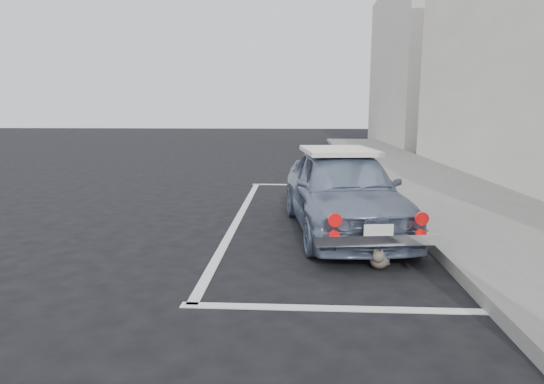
{
  "coord_description": "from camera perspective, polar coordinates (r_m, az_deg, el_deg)",
  "views": [
    {
      "loc": [
        0.07,
        -4.45,
        1.81
      ],
      "look_at": [
        -0.25,
        1.37,
        0.75
      ],
      "focal_mm": 30.0,
      "sensor_mm": 36.0,
      "label": 1
    }
  ],
  "objects": [
    {
      "name": "ground",
      "position": [
        4.8,
        2.08,
        -11.83
      ],
      "size": [
        80.0,
        80.0,
        0.0
      ],
      "primitive_type": "plane",
      "color": "black",
      "rests_on": "ground"
    },
    {
      "name": "sidewalk",
      "position": [
        7.38,
        28.2,
        -4.55
      ],
      "size": [
        2.8,
        40.0,
        0.15
      ],
      "primitive_type": "cube",
      "color": "slate",
      "rests_on": "ground"
    },
    {
      "name": "building_far",
      "position": [
        25.34,
        18.07,
        14.77
      ],
      "size": [
        3.5,
        10.0,
        8.0
      ],
      "primitive_type": "cube",
      "color": "beige",
      "rests_on": "ground"
    },
    {
      "name": "pline_rear",
      "position": [
        4.36,
        8.74,
        -14.27
      ],
      "size": [
        3.0,
        0.12,
        0.01
      ],
      "primitive_type": "cube",
      "color": "silver",
      "rests_on": "ground"
    },
    {
      "name": "pline_front",
      "position": [
        11.11,
        5.29,
        0.9
      ],
      "size": [
        3.0,
        0.12,
        0.01
      ],
      "primitive_type": "cube",
      "color": "silver",
      "rests_on": "ground"
    },
    {
      "name": "pline_side",
      "position": [
        7.73,
        -4.2,
        -3.24
      ],
      "size": [
        0.12,
        7.0,
        0.01
      ],
      "primitive_type": "cube",
      "color": "silver",
      "rests_on": "ground"
    },
    {
      "name": "retro_coupe",
      "position": [
        6.86,
        8.85,
        0.3
      ],
      "size": [
        1.91,
        3.83,
        1.25
      ],
      "rotation": [
        0.0,
        0.0,
        0.12
      ],
      "color": "slate",
      "rests_on": "ground"
    },
    {
      "name": "cat",
      "position": [
        5.44,
        13.35,
        -8.02
      ],
      "size": [
        0.32,
        0.5,
        0.28
      ],
      "rotation": [
        0.0,
        0.0,
        -0.28
      ],
      "color": "#64584C",
      "rests_on": "ground"
    }
  ]
}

